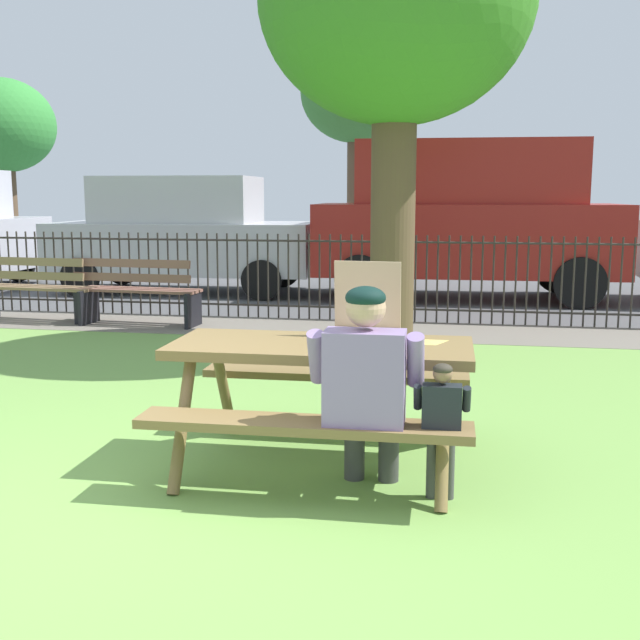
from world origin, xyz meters
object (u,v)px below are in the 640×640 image
(pizza_slice_on_table, at_px, (424,341))
(parked_car_center, at_px, (184,233))
(child_at_table, at_px, (442,419))
(picnic_table_foreground, at_px, (321,371))
(far_tree_midleft, at_px, (356,95))
(park_bench_center, at_px, (137,292))
(tree_midground_left, at_px, (396,4))
(pizza_box_open, at_px, (363,322))
(park_bench_left, at_px, (35,290))
(parked_car_right, at_px, (467,216))
(far_tree_left, at_px, (3,128))
(adult_at_table, at_px, (367,383))

(pizza_slice_on_table, bearing_deg, parked_car_center, 119.22)
(pizza_slice_on_table, xyz_separation_m, child_at_table, (0.13, -0.66, -0.28))
(picnic_table_foreground, distance_m, far_tree_midleft, 15.11)
(park_bench_center, relative_size, far_tree_midleft, 0.31)
(pizza_slice_on_table, bearing_deg, tree_midground_left, 98.18)
(pizza_box_open, bearing_deg, park_bench_left, 136.79)
(parked_car_center, height_order, far_tree_midleft, far_tree_midleft)
(child_at_table, xyz_separation_m, park_bench_left, (-5.37, 5.22, -0.08))
(park_bench_left, relative_size, parked_car_center, 0.36)
(park_bench_center, distance_m, far_tree_midleft, 10.65)
(child_at_table, bearing_deg, parked_car_center, 117.97)
(pizza_box_open, height_order, parked_car_center, parked_car_center)
(parked_car_center, distance_m, parked_car_right, 4.71)
(park_bench_center, xyz_separation_m, parked_car_center, (-0.57, 3.32, 0.59))
(pizza_slice_on_table, distance_m, parked_car_center, 9.03)
(pizza_box_open, height_order, far_tree_left, far_tree_left)
(pizza_slice_on_table, relative_size, park_bench_left, 0.17)
(adult_at_table, bearing_deg, picnic_table_foreground, 124.01)
(adult_at_table, height_order, parked_car_center, parked_car_center)
(pizza_slice_on_table, bearing_deg, child_at_table, -79.08)
(pizza_box_open, distance_m, pizza_slice_on_table, 0.39)
(child_at_table, bearing_deg, pizza_box_open, 127.64)
(pizza_box_open, height_order, far_tree_midleft, far_tree_midleft)
(tree_midground_left, relative_size, parked_car_center, 1.08)
(adult_at_table, height_order, tree_midground_left, tree_midground_left)
(parked_car_right, bearing_deg, adult_at_table, -93.80)
(park_bench_left, bearing_deg, picnic_table_foreground, -45.40)
(tree_midground_left, height_order, far_tree_left, tree_midground_left)
(parked_car_right, bearing_deg, pizza_slice_on_table, -92.11)
(park_bench_center, xyz_separation_m, far_tree_midleft, (1.46, 9.91, 3.59))
(picnic_table_foreground, bearing_deg, park_bench_left, 134.60)
(park_bench_center, xyz_separation_m, parked_car_right, (4.13, 3.32, 0.89))
(adult_at_table, distance_m, far_tree_left, 19.16)
(child_at_table, bearing_deg, far_tree_left, 128.12)
(adult_at_table, height_order, far_tree_midleft, far_tree_midleft)
(pizza_slice_on_table, distance_m, child_at_table, 0.73)
(far_tree_midleft, bearing_deg, child_at_table, -80.62)
(park_bench_left, distance_m, far_tree_midleft, 10.93)
(parked_car_center, bearing_deg, tree_midground_left, -48.53)
(park_bench_left, bearing_deg, parked_car_center, 75.90)
(child_at_table, relative_size, parked_car_right, 0.17)
(pizza_box_open, xyz_separation_m, adult_at_table, (0.10, -0.62, -0.23))
(adult_at_table, height_order, park_bench_center, adult_at_table)
(far_tree_midleft, bearing_deg, far_tree_left, -180.00)
(pizza_slice_on_table, height_order, adult_at_table, adult_at_table)
(park_bench_center, distance_m, parked_car_right, 5.37)
(tree_midground_left, bearing_deg, child_at_table, -81.38)
(far_tree_left, bearing_deg, tree_midground_left, -44.41)
(child_at_table, height_order, parked_car_center, parked_car_center)
(adult_at_table, xyz_separation_m, parked_car_center, (-4.13, 8.51, 0.35))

